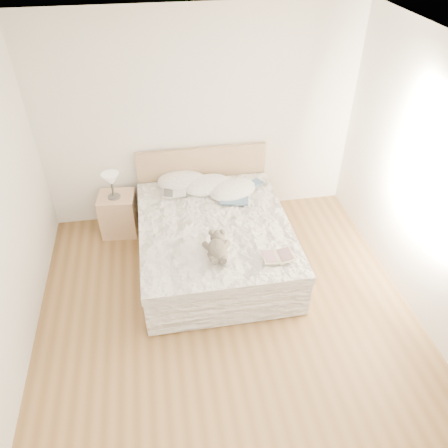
{
  "coord_description": "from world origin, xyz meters",
  "views": [
    {
      "loc": [
        -0.57,
        -2.82,
        3.66
      ],
      "look_at": [
        0.1,
        1.05,
        0.62
      ],
      "focal_mm": 35.0,
      "sensor_mm": 36.0,
      "label": 1
    }
  ],
  "objects_px": {
    "teddy_bear": "(217,254)",
    "bed": "(214,238)",
    "photo_book": "(174,193)",
    "childrens_book": "(277,256)",
    "nightstand": "(119,214)",
    "table_lamp": "(111,181)"
  },
  "relations": [
    {
      "from": "teddy_bear",
      "to": "photo_book",
      "type": "bearing_deg",
      "value": 108.51
    },
    {
      "from": "nightstand",
      "to": "photo_book",
      "type": "relative_size",
      "value": 1.83
    },
    {
      "from": "photo_book",
      "to": "childrens_book",
      "type": "height_order",
      "value": "same"
    },
    {
      "from": "teddy_bear",
      "to": "bed",
      "type": "bearing_deg",
      "value": 87.64
    },
    {
      "from": "nightstand",
      "to": "table_lamp",
      "type": "height_order",
      "value": "table_lamp"
    },
    {
      "from": "nightstand",
      "to": "table_lamp",
      "type": "bearing_deg",
      "value": -114.45
    },
    {
      "from": "table_lamp",
      "to": "teddy_bear",
      "type": "distance_m",
      "value": 1.77
    },
    {
      "from": "bed",
      "to": "nightstand",
      "type": "height_order",
      "value": "bed"
    },
    {
      "from": "bed",
      "to": "photo_book",
      "type": "xyz_separation_m",
      "value": [
        -0.41,
        0.56,
        0.32
      ]
    },
    {
      "from": "photo_book",
      "to": "childrens_book",
      "type": "bearing_deg",
      "value": -48.53
    },
    {
      "from": "photo_book",
      "to": "nightstand",
      "type": "bearing_deg",
      "value": 172.93
    },
    {
      "from": "table_lamp",
      "to": "childrens_book",
      "type": "bearing_deg",
      "value": -41.39
    },
    {
      "from": "table_lamp",
      "to": "teddy_bear",
      "type": "xyz_separation_m",
      "value": [
        1.09,
        -1.38,
        -0.16
      ]
    },
    {
      "from": "table_lamp",
      "to": "childrens_book",
      "type": "height_order",
      "value": "table_lamp"
    },
    {
      "from": "photo_book",
      "to": "teddy_bear",
      "type": "relative_size",
      "value": 0.83
    },
    {
      "from": "bed",
      "to": "childrens_book",
      "type": "height_order",
      "value": "bed"
    },
    {
      "from": "bed",
      "to": "photo_book",
      "type": "distance_m",
      "value": 0.77
    },
    {
      "from": "photo_book",
      "to": "teddy_bear",
      "type": "height_order",
      "value": "teddy_bear"
    },
    {
      "from": "photo_book",
      "to": "teddy_bear",
      "type": "bearing_deg",
      "value": -68.23
    },
    {
      "from": "photo_book",
      "to": "bed",
      "type": "bearing_deg",
      "value": -48.0
    },
    {
      "from": "nightstand",
      "to": "teddy_bear",
      "type": "relative_size",
      "value": 1.52
    },
    {
      "from": "photo_book",
      "to": "teddy_bear",
      "type": "xyz_separation_m",
      "value": [
        0.34,
        -1.24,
        0.02
      ]
    }
  ]
}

